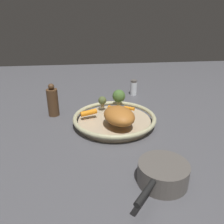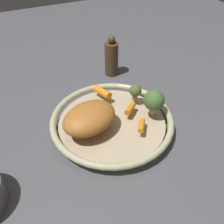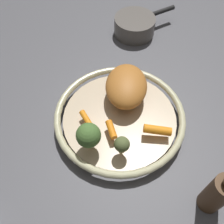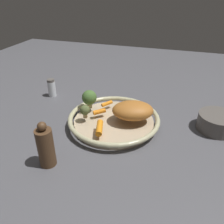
{
  "view_description": "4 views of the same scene",
  "coord_description": "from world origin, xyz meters",
  "px_view_note": "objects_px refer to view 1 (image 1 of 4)",
  "views": [
    {
      "loc": [
        -0.11,
        -0.89,
        0.46
      ],
      "look_at": [
        -0.01,
        -0.03,
        0.07
      ],
      "focal_mm": 37.59,
      "sensor_mm": 36.0,
      "label": 1
    },
    {
      "loc": [
        0.46,
        -0.22,
        0.5
      ],
      "look_at": [
        0.01,
        -0.0,
        0.07
      ],
      "focal_mm": 38.97,
      "sensor_mm": 36.0,
      "label": 2
    },
    {
      "loc": [
        -0.12,
        0.35,
        0.59
      ],
      "look_at": [
        0.01,
        0.03,
        0.08
      ],
      "focal_mm": 40.3,
      "sensor_mm": 36.0,
      "label": 3
    },
    {
      "loc": [
        -0.71,
        -0.22,
        0.49
      ],
      "look_at": [
        -0.02,
        0.0,
        0.07
      ],
      "focal_mm": 36.35,
      "sensor_mm": 36.0,
      "label": 4
    }
  ],
  "objects_px": {
    "pepper_mill": "(53,102)",
    "saucepan": "(163,174)",
    "baby_carrot_right": "(89,113)",
    "broccoli_floret_small": "(119,96)",
    "roast_chicken_piece": "(119,116)",
    "broccoli_floret_edge": "(102,101)",
    "salt_shaker": "(134,88)",
    "serving_bowl": "(114,120)",
    "baby_carrot_back": "(129,108)",
    "baby_carrot_center": "(113,108)"
  },
  "relations": [
    {
      "from": "baby_carrot_right",
      "to": "baby_carrot_back",
      "type": "bearing_deg",
      "value": 10.77
    },
    {
      "from": "baby_carrot_center",
      "to": "salt_shaker",
      "type": "relative_size",
      "value": 0.57
    },
    {
      "from": "broccoli_floret_edge",
      "to": "broccoli_floret_small",
      "type": "bearing_deg",
      "value": 10.17
    },
    {
      "from": "broccoli_floret_edge",
      "to": "salt_shaker",
      "type": "bearing_deg",
      "value": 52.8
    },
    {
      "from": "serving_bowl",
      "to": "broccoli_floret_small",
      "type": "xyz_separation_m",
      "value": [
        0.03,
        0.11,
        0.06
      ]
    },
    {
      "from": "pepper_mill",
      "to": "saucepan",
      "type": "height_order",
      "value": "pepper_mill"
    },
    {
      "from": "baby_carrot_right",
      "to": "baby_carrot_back",
      "type": "height_order",
      "value": "baby_carrot_right"
    },
    {
      "from": "broccoli_floret_small",
      "to": "saucepan",
      "type": "relative_size",
      "value": 0.37
    },
    {
      "from": "baby_carrot_center",
      "to": "saucepan",
      "type": "distance_m",
      "value": 0.45
    },
    {
      "from": "roast_chicken_piece",
      "to": "pepper_mill",
      "type": "height_order",
      "value": "pepper_mill"
    },
    {
      "from": "serving_bowl",
      "to": "baby_carrot_center",
      "type": "xyz_separation_m",
      "value": [
        -0.0,
        0.06,
        0.03
      ]
    },
    {
      "from": "roast_chicken_piece",
      "to": "salt_shaker",
      "type": "bearing_deg",
      "value": 71.23
    },
    {
      "from": "broccoli_floret_edge",
      "to": "saucepan",
      "type": "xyz_separation_m",
      "value": [
        0.13,
        -0.48,
        -0.04
      ]
    },
    {
      "from": "saucepan",
      "to": "pepper_mill",
      "type": "bearing_deg",
      "value": 125.05
    },
    {
      "from": "roast_chicken_piece",
      "to": "baby_carrot_back",
      "type": "distance_m",
      "value": 0.14
    },
    {
      "from": "broccoli_floret_edge",
      "to": "saucepan",
      "type": "distance_m",
      "value": 0.5
    },
    {
      "from": "broccoli_floret_small",
      "to": "pepper_mill",
      "type": "xyz_separation_m",
      "value": [
        -0.3,
        0.01,
        -0.02
      ]
    },
    {
      "from": "broccoli_floret_edge",
      "to": "saucepan",
      "type": "relative_size",
      "value": 0.25
    },
    {
      "from": "broccoli_floret_small",
      "to": "broccoli_floret_edge",
      "type": "bearing_deg",
      "value": -169.83
    },
    {
      "from": "serving_bowl",
      "to": "baby_carrot_back",
      "type": "xyz_separation_m",
      "value": [
        0.07,
        0.05,
        0.03
      ]
    },
    {
      "from": "serving_bowl",
      "to": "baby_carrot_back",
      "type": "bearing_deg",
      "value": 35.8
    },
    {
      "from": "baby_carrot_center",
      "to": "roast_chicken_piece",
      "type": "bearing_deg",
      "value": -85.53
    },
    {
      "from": "broccoli_floret_small",
      "to": "baby_carrot_right",
      "type": "bearing_deg",
      "value": -146.25
    },
    {
      "from": "roast_chicken_piece",
      "to": "baby_carrot_right",
      "type": "xyz_separation_m",
      "value": [
        -0.12,
        0.09,
        -0.02
      ]
    },
    {
      "from": "baby_carrot_back",
      "to": "saucepan",
      "type": "relative_size",
      "value": 0.24
    },
    {
      "from": "baby_carrot_back",
      "to": "broccoli_floret_edge",
      "type": "height_order",
      "value": "broccoli_floret_edge"
    },
    {
      "from": "roast_chicken_piece",
      "to": "baby_carrot_center",
      "type": "relative_size",
      "value": 3.15
    },
    {
      "from": "roast_chicken_piece",
      "to": "baby_carrot_right",
      "type": "relative_size",
      "value": 2.22
    },
    {
      "from": "baby_carrot_back",
      "to": "salt_shaker",
      "type": "height_order",
      "value": "salt_shaker"
    },
    {
      "from": "pepper_mill",
      "to": "broccoli_floret_edge",
      "type": "bearing_deg",
      "value": -7.28
    },
    {
      "from": "baby_carrot_right",
      "to": "saucepan",
      "type": "relative_size",
      "value": 0.34
    },
    {
      "from": "salt_shaker",
      "to": "broccoli_floret_small",
      "type": "bearing_deg",
      "value": -116.09
    },
    {
      "from": "serving_bowl",
      "to": "broccoli_floret_edge",
      "type": "relative_size",
      "value": 6.87
    },
    {
      "from": "broccoli_floret_edge",
      "to": "baby_carrot_back",
      "type": "bearing_deg",
      "value": -21.75
    },
    {
      "from": "pepper_mill",
      "to": "saucepan",
      "type": "relative_size",
      "value": 0.74
    },
    {
      "from": "salt_shaker",
      "to": "pepper_mill",
      "type": "distance_m",
      "value": 0.48
    },
    {
      "from": "baby_carrot_right",
      "to": "salt_shaker",
      "type": "bearing_deg",
      "value": 52.49
    },
    {
      "from": "roast_chicken_piece",
      "to": "baby_carrot_back",
      "type": "relative_size",
      "value": 3.18
    },
    {
      "from": "baby_carrot_back",
      "to": "serving_bowl",
      "type": "bearing_deg",
      "value": -144.2
    },
    {
      "from": "baby_carrot_center",
      "to": "broccoli_floret_small",
      "type": "distance_m",
      "value": 0.07
    },
    {
      "from": "baby_carrot_center",
      "to": "saucepan",
      "type": "height_order",
      "value": "saucepan"
    },
    {
      "from": "serving_bowl",
      "to": "pepper_mill",
      "type": "bearing_deg",
      "value": 154.37
    },
    {
      "from": "salt_shaker",
      "to": "saucepan",
      "type": "height_order",
      "value": "salt_shaker"
    },
    {
      "from": "pepper_mill",
      "to": "serving_bowl",
      "type": "bearing_deg",
      "value": -25.63
    },
    {
      "from": "serving_bowl",
      "to": "baby_carrot_center",
      "type": "bearing_deg",
      "value": 90.85
    },
    {
      "from": "salt_shaker",
      "to": "pepper_mill",
      "type": "bearing_deg",
      "value": -151.07
    },
    {
      "from": "roast_chicken_piece",
      "to": "broccoli_floret_small",
      "type": "height_order",
      "value": "broccoli_floret_small"
    },
    {
      "from": "baby_carrot_back",
      "to": "salt_shaker",
      "type": "distance_m",
      "value": 0.32
    },
    {
      "from": "baby_carrot_right",
      "to": "broccoli_floret_small",
      "type": "bearing_deg",
      "value": 33.75
    },
    {
      "from": "salt_shaker",
      "to": "roast_chicken_piece",
      "type": "bearing_deg",
      "value": -108.77
    }
  ]
}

